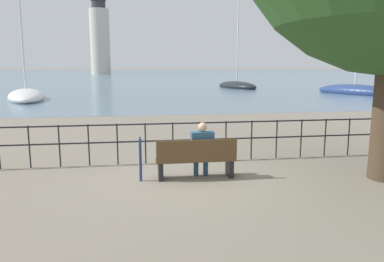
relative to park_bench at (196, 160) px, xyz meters
name	(u,v)px	position (x,y,z in m)	size (l,w,h in m)	color
ground_plane	(195,177)	(0.00, 0.06, -0.43)	(1000.00, 1000.00, 0.00)	gray
harbor_water	(135,72)	(0.00, 161.11, -0.43)	(600.00, 300.00, 0.01)	slate
park_bench	(196,160)	(0.00, 0.00, 0.00)	(1.77, 0.45, 0.90)	brown
seated_person_left	(202,147)	(0.15, 0.07, 0.26)	(0.50, 0.35, 1.25)	navy
promenade_railing	(186,136)	(0.00, 1.51, 0.26)	(14.83, 0.04, 1.05)	black
closed_umbrella	(140,156)	(-1.22, 0.00, 0.13)	(0.09, 0.09, 1.01)	navy
sailboat_0	(237,86)	(10.61, 34.30, -0.15)	(4.33, 7.27, 10.58)	black
sailboat_1	(355,91)	(18.45, 23.19, -0.14)	(4.96, 7.64, 9.09)	navy
sailboat_2	(26,96)	(-9.34, 22.11, -0.18)	(4.53, 8.82, 8.79)	white
harbor_lighthouse	(100,38)	(-11.43, 119.98, 11.35)	(6.28, 6.28, 25.34)	beige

